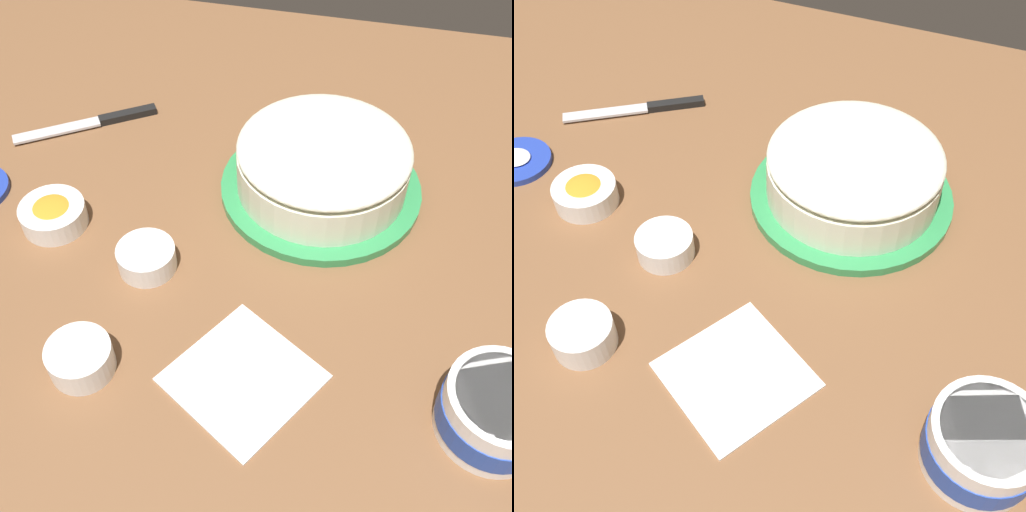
# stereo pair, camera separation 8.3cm
# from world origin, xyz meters

# --- Properties ---
(ground_plane) EXTENTS (1.54, 1.54, 0.00)m
(ground_plane) POSITION_xyz_m (0.00, 0.00, 0.00)
(ground_plane) COLOR brown
(frosted_cake) EXTENTS (0.30, 0.30, 0.10)m
(frosted_cake) POSITION_xyz_m (-0.09, -0.27, 0.05)
(frosted_cake) COLOR #339351
(frosted_cake) RESTS_ON ground_plane
(frosting_tub) EXTENTS (0.12, 0.12, 0.08)m
(frosting_tub) POSITION_xyz_m (-0.33, 0.06, 0.04)
(frosting_tub) COLOR white
(frosting_tub) RESTS_ON ground_plane
(spreading_knife) EXTENTS (0.21, 0.15, 0.01)m
(spreading_knife) POSITION_xyz_m (0.29, -0.35, 0.01)
(spreading_knife) COLOR silver
(spreading_knife) RESTS_ON ground_plane
(sprinkle_bowl_green) EXTENTS (0.08, 0.08, 0.03)m
(sprinkle_bowl_green) POSITION_xyz_m (0.11, -0.07, 0.02)
(sprinkle_bowl_green) COLOR white
(sprinkle_bowl_green) RESTS_ON ground_plane
(sprinkle_bowl_pink) EXTENTS (0.08, 0.08, 0.04)m
(sprinkle_bowl_pink) POSITION_xyz_m (0.14, 0.09, 0.02)
(sprinkle_bowl_pink) COLOR white
(sprinkle_bowl_pink) RESTS_ON ground_plane
(sprinkle_bowl_orange) EXTENTS (0.09, 0.09, 0.04)m
(sprinkle_bowl_orange) POSITION_xyz_m (0.27, -0.12, 0.02)
(sprinkle_bowl_orange) COLOR white
(sprinkle_bowl_orange) RESTS_ON ground_plane
(paper_napkin) EXTENTS (0.21, 0.21, 0.01)m
(paper_napkin) POSITION_xyz_m (-0.05, 0.07, 0.00)
(paper_napkin) COLOR white
(paper_napkin) RESTS_ON ground_plane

